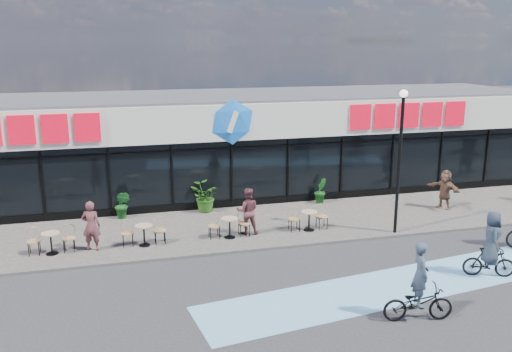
# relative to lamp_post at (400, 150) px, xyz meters

# --- Properties ---
(ground) EXTENTS (120.00, 120.00, 0.00)m
(ground) POSITION_rel_lamp_post_xyz_m (-5.16, -2.30, -3.22)
(ground) COLOR #28282B
(ground) RESTS_ON ground
(sidewalk) EXTENTS (44.00, 5.00, 0.10)m
(sidewalk) POSITION_rel_lamp_post_xyz_m (-5.16, 2.20, -3.17)
(sidewalk) COLOR #625E57
(sidewalk) RESTS_ON ground
(bike_lane) EXTENTS (14.17, 4.13, 0.01)m
(bike_lane) POSITION_rel_lamp_post_xyz_m (-1.16, -3.80, -3.21)
(bike_lane) COLOR #69A3C7
(bike_lane) RESTS_ON ground
(building) EXTENTS (30.60, 6.57, 4.75)m
(building) POSITION_rel_lamp_post_xyz_m (-5.16, 7.63, -0.88)
(building) COLOR black
(building) RESTS_ON ground
(lamp_post) EXTENTS (0.28, 0.28, 5.26)m
(lamp_post) POSITION_rel_lamp_post_xyz_m (0.00, 0.00, 0.00)
(lamp_post) COLOR black
(lamp_post) RESTS_ON sidewalk
(bistro_set_2) EXTENTS (1.54, 0.62, 0.90)m
(bistro_set_2) POSITION_rel_lamp_post_xyz_m (-12.10, 1.11, -2.66)
(bistro_set_2) COLOR tan
(bistro_set_2) RESTS_ON sidewalk
(bistro_set_3) EXTENTS (1.54, 0.62, 0.90)m
(bistro_set_3) POSITION_rel_lamp_post_xyz_m (-9.07, 1.11, -2.66)
(bistro_set_3) COLOR tan
(bistro_set_3) RESTS_ON sidewalk
(bistro_set_4) EXTENTS (1.54, 0.62, 0.90)m
(bistro_set_4) POSITION_rel_lamp_post_xyz_m (-6.04, 1.11, -2.66)
(bistro_set_4) COLOR tan
(bistro_set_4) RESTS_ON sidewalk
(bistro_set_5) EXTENTS (1.54, 0.62, 0.90)m
(bistro_set_5) POSITION_rel_lamp_post_xyz_m (-3.01, 1.11, -2.66)
(bistro_set_5) COLOR tan
(bistro_set_5) RESTS_ON sidewalk
(potted_plant_left) EXTENTS (0.78, 0.74, 1.12)m
(potted_plant_left) POSITION_rel_lamp_post_xyz_m (-9.71, 4.26, -2.55)
(potted_plant_left) COLOR #164D1A
(potted_plant_left) RESTS_ON sidewalk
(potted_plant_mid) EXTENTS (1.40, 1.30, 1.28)m
(potted_plant_mid) POSITION_rel_lamp_post_xyz_m (-6.44, 4.29, -2.48)
(potted_plant_mid) COLOR #285618
(potted_plant_mid) RESTS_ON sidewalk
(potted_plant_right) EXTENTS (0.72, 0.76, 1.08)m
(potted_plant_right) POSITION_rel_lamp_post_xyz_m (-1.29, 4.28, -2.58)
(potted_plant_right) COLOR #154A16
(potted_plant_right) RESTS_ON sidewalk
(patron_left) EXTENTS (0.72, 0.56, 1.73)m
(patron_left) POSITION_rel_lamp_post_xyz_m (-10.79, 1.04, -2.25)
(patron_left) COLOR brown
(patron_left) RESTS_ON sidewalk
(patron_right) EXTENTS (0.95, 0.81, 1.72)m
(patron_right) POSITION_rel_lamp_post_xyz_m (-5.31, 1.30, -2.25)
(patron_right) COLOR #582D32
(patron_right) RESTS_ON sidewalk
(pedestrian_a) EXTENTS (1.07, 1.62, 1.68)m
(pedestrian_a) POSITION_rel_lamp_post_xyz_m (3.46, 2.15, -2.28)
(pedestrian_a) COLOR brown
(pedestrian_a) RESTS_ON sidewalk
(cyclist_a) EXTENTS (1.60, 0.99, 2.08)m
(cyclist_a) POSITION_rel_lamp_post_xyz_m (0.94, -4.04, -2.33)
(cyclist_a) COLOR black
(cyclist_a) RESTS_ON ground
(cyclist_c) EXTENTS (1.90, 0.94, 2.14)m
(cyclist_c) POSITION_rel_lamp_post_xyz_m (-2.58, -5.87, -2.51)
(cyclist_c) COLOR black
(cyclist_c) RESTS_ON ground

